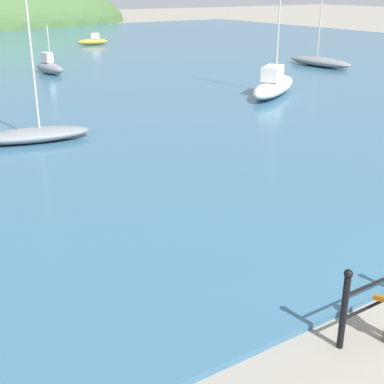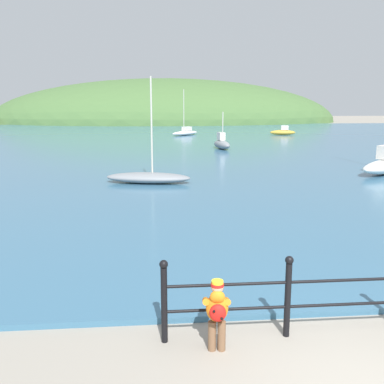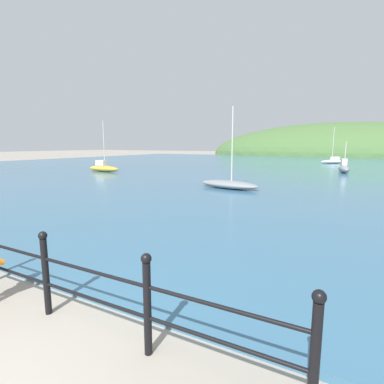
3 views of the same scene
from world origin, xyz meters
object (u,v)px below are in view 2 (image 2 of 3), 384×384
boat_mid_harbor (148,177)px  boat_nearest_quay (283,132)px  boat_white_sailboat (222,144)px  boat_red_dinghy (185,132)px  child_in_coat (217,309)px

boat_mid_harbor → boat_nearest_quay: size_ratio=1.63×
boat_white_sailboat → boat_nearest_quay: boat_white_sailboat is taller
boat_nearest_quay → boat_red_dinghy: size_ratio=0.59×
boat_nearest_quay → boat_red_dinghy: boat_red_dinghy is taller
boat_white_sailboat → boat_red_dinghy: 13.24m
boat_white_sailboat → child_in_coat: bearing=-99.1°
boat_red_dinghy → boat_mid_harbor: bearing=-97.7°
child_in_coat → boat_nearest_quay: bearing=72.2°
child_in_coat → boat_nearest_quay: boat_nearest_quay is taller
boat_mid_harbor → boat_white_sailboat: 13.80m
boat_mid_harbor → boat_white_sailboat: boat_mid_harbor is taller
boat_white_sailboat → boat_red_dinghy: boat_red_dinghy is taller
boat_white_sailboat → boat_nearest_quay: size_ratio=0.99×
boat_mid_harbor → boat_red_dinghy: (3.50, 26.00, 0.06)m
child_in_coat → boat_red_dinghy: (2.54, 38.42, -0.22)m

